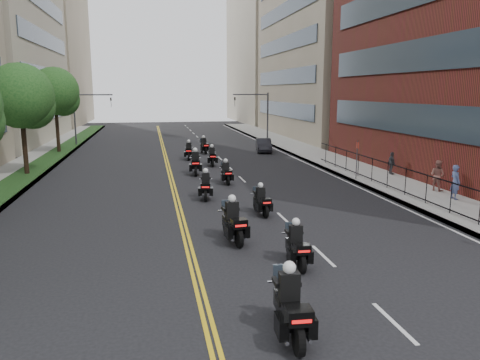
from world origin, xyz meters
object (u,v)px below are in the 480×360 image
object	(u,v)px
motorcycle_9	(204,146)
pedestrian_b	(437,175)
parked_sedan	(264,145)
motorcycle_1	(296,247)
motorcycle_4	(206,187)
pedestrian_a	(455,182)
motorcycle_8	(189,152)
motorcycle_6	(195,164)
motorcycle_7	(212,157)
motorcycle_5	(226,174)
pedestrian_c	(392,163)
motorcycle_3	(261,202)
motorcycle_2	(233,223)
motorcycle_0	(290,308)

from	to	relation	value
motorcycle_9	pedestrian_b	world-z (taller)	pedestrian_b
parked_sedan	motorcycle_1	bearing A→B (deg)	-92.12
motorcycle_4	pedestrian_a	distance (m)	13.29
motorcycle_1	motorcycle_8	distance (m)	25.65
motorcycle_6	pedestrian_a	world-z (taller)	pedestrian_a
motorcycle_7	motorcycle_8	world-z (taller)	motorcycle_8
motorcycle_5	motorcycle_7	world-z (taller)	motorcycle_7
motorcycle_8	pedestrian_c	distance (m)	16.90
motorcycle_1	motorcycle_5	distance (m)	14.52
motorcycle_3	pedestrian_a	world-z (taller)	pedestrian_a
motorcycle_8	motorcycle_4	bearing A→B (deg)	-85.78
motorcycle_3	motorcycle_8	distance (m)	19.00
motorcycle_2	motorcycle_4	bearing A→B (deg)	85.23
motorcycle_6	motorcycle_7	bearing A→B (deg)	70.36
pedestrian_c	motorcycle_2	bearing A→B (deg)	135.05
motorcycle_8	motorcycle_9	distance (m)	4.02
motorcycle_2	motorcycle_6	size ratio (longest dim) A/B	0.98
parked_sedan	motorcycle_5	bearing A→B (deg)	-102.83
motorcycle_1	motorcycle_0	bearing A→B (deg)	-106.96
pedestrian_a	motorcycle_9	bearing A→B (deg)	26.32
motorcycle_9	parked_sedan	size ratio (longest dim) A/B	0.59
motorcycle_2	pedestrian_c	xyz separation A→B (m)	(13.17, 11.89, 0.19)
motorcycle_4	motorcycle_8	world-z (taller)	motorcycle_8
motorcycle_3	motorcycle_5	size ratio (longest dim) A/B	0.97
motorcycle_2	motorcycle_7	size ratio (longest dim) A/B	1.10
motorcycle_9	pedestrian_b	bearing A→B (deg)	-66.38
motorcycle_1	motorcycle_6	size ratio (longest dim) A/B	0.87
motorcycle_3	pedestrian_a	distance (m)	10.71
motorcycle_0	motorcycle_8	bearing A→B (deg)	92.85
motorcycle_0	motorcycle_5	xyz separation A→B (m)	(1.53, 18.96, -0.11)
motorcycle_6	parked_sedan	xyz separation A→B (m)	(7.67, 11.14, -0.10)
motorcycle_0	motorcycle_1	size ratio (longest dim) A/B	1.14
motorcycle_3	motorcycle_4	distance (m)	4.40
motorcycle_6	parked_sedan	bearing A→B (deg)	60.03
motorcycle_5	pedestrian_a	distance (m)	13.27
motorcycle_6	pedestrian_c	xyz separation A→B (m)	(13.17, -3.34, 0.17)
motorcycle_5	pedestrian_b	size ratio (longest dim) A/B	1.21
motorcycle_9	motorcycle_1	bearing A→B (deg)	-96.25
motorcycle_2	motorcycle_7	xyz separation A→B (m)	(1.67, 18.94, -0.06)
motorcycle_3	motorcycle_2	bearing A→B (deg)	-123.26
motorcycle_0	motorcycle_5	size ratio (longest dim) A/B	1.17
motorcycle_0	parked_sedan	bearing A→B (deg)	80.32
motorcycle_0	pedestrian_c	xyz separation A→B (m)	(13.11, 19.28, 0.18)
pedestrian_b	pedestrian_a	bearing A→B (deg)	146.85
motorcycle_6	motorcycle_7	xyz separation A→B (m)	(1.67, 3.71, -0.08)
motorcycle_1	motorcycle_4	size ratio (longest dim) A/B	0.98
pedestrian_a	pedestrian_b	xyz separation A→B (m)	(0.35, 2.11, -0.03)
motorcycle_8	motorcycle_9	xyz separation A→B (m)	(1.73, 3.63, -0.00)
motorcycle_2	motorcycle_9	world-z (taller)	motorcycle_2
pedestrian_b	parked_sedan	bearing A→B (deg)	-8.52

